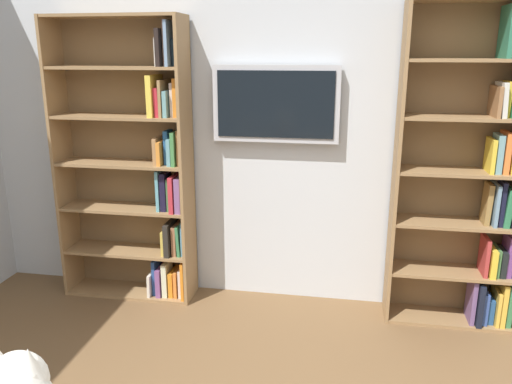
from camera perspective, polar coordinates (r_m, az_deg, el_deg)
The scene contains 4 objects.
wall_back at distance 3.48m, azimuth 3.55°, elevation 9.01°, with size 4.52×0.06×2.70m, color silver.
bookshelf_left at distance 3.45m, azimuth 23.85°, elevation 1.71°, with size 0.83×0.28×2.04m.
bookshelf_right at distance 3.65m, azimuth -12.95°, elevation 2.61°, with size 0.94×0.28×1.98m.
wall_mounted_tv at distance 3.40m, azimuth 2.24°, elevation 9.86°, with size 0.85×0.07×0.51m.
Camera 1 is at (-0.40, 1.21, 1.75)m, focal length 35.51 mm.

